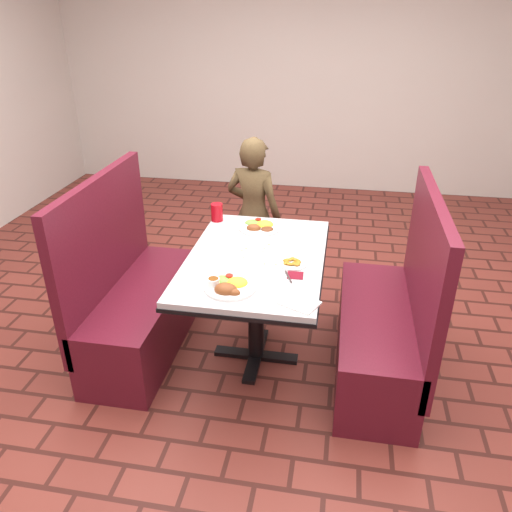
% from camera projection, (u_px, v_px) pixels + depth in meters
% --- Properties ---
extents(room, '(7.00, 7.04, 2.82)m').
position_uv_depth(room, '(256.00, 44.00, 2.44)').
color(room, brown).
rests_on(room, ground).
extents(dining_table, '(0.81, 1.21, 0.75)m').
position_uv_depth(dining_table, '(256.00, 270.00, 3.01)').
color(dining_table, silver).
rests_on(dining_table, ground).
extents(booth_bench_left, '(0.47, 1.20, 1.17)m').
position_uv_depth(booth_bench_left, '(137.00, 303.00, 3.28)').
color(booth_bench_left, maroon).
rests_on(booth_bench_left, ground).
extents(booth_bench_right, '(0.47, 1.20, 1.17)m').
position_uv_depth(booth_bench_right, '(385.00, 328.00, 3.03)').
color(booth_bench_right, maroon).
rests_on(booth_bench_right, ground).
extents(diner_person, '(0.50, 0.39, 1.22)m').
position_uv_depth(diner_person, '(253.00, 214.00, 3.92)').
color(diner_person, brown).
rests_on(diner_person, ground).
extents(near_dinner_plate, '(0.28, 0.28, 0.09)m').
position_uv_depth(near_dinner_plate, '(229.00, 284.00, 2.61)').
color(near_dinner_plate, white).
rests_on(near_dinner_plate, dining_table).
extents(far_dinner_plate, '(0.28, 0.28, 0.07)m').
position_uv_depth(far_dinner_plate, '(260.00, 225.00, 3.32)').
color(far_dinner_plate, white).
rests_on(far_dinner_plate, dining_table).
extents(plantain_plate, '(0.16, 0.16, 0.03)m').
position_uv_depth(plantain_plate, '(293.00, 263.00, 2.86)').
color(plantain_plate, white).
rests_on(plantain_plate, dining_table).
extents(maroon_napkin, '(0.09, 0.09, 0.00)m').
position_uv_depth(maroon_napkin, '(295.00, 275.00, 2.75)').
color(maroon_napkin, maroon).
rests_on(maroon_napkin, dining_table).
extents(spoon_utensil, '(0.06, 0.13, 0.00)m').
position_uv_depth(spoon_utensil, '(288.00, 277.00, 2.73)').
color(spoon_utensil, '#BBBBBF').
rests_on(spoon_utensil, dining_table).
extents(red_tumbler, '(0.08, 0.08, 0.12)m').
position_uv_depth(red_tumbler, '(217.00, 212.00, 3.42)').
color(red_tumbler, '#B30B15').
rests_on(red_tumbler, dining_table).
extents(paper_napkin, '(0.22, 0.20, 0.01)m').
position_uv_depth(paper_napkin, '(299.00, 303.00, 2.49)').
color(paper_napkin, white).
rests_on(paper_napkin, dining_table).
extents(knife_utensil, '(0.03, 0.18, 0.00)m').
position_uv_depth(knife_utensil, '(238.00, 288.00, 2.61)').
color(knife_utensil, silver).
rests_on(knife_utensil, dining_table).
extents(fork_utensil, '(0.04, 0.14, 0.00)m').
position_uv_depth(fork_utensil, '(230.00, 285.00, 2.64)').
color(fork_utensil, silver).
rests_on(fork_utensil, dining_table).
extents(lettuce_shreds, '(0.28, 0.32, 0.00)m').
position_uv_depth(lettuce_shreds, '(264.00, 252.00, 3.01)').
color(lettuce_shreds, '#7DB749').
rests_on(lettuce_shreds, dining_table).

